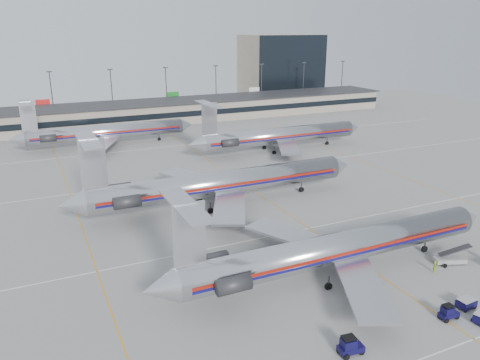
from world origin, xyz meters
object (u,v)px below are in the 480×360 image
tug_center (448,313)px  jet_foreground (332,249)px  jet_second_row (217,183)px  belt_loader (451,259)px

tug_center → jet_foreground: bearing=117.6°
jet_second_row → tug_center: 39.85m
jet_foreground → belt_loader: bearing=-13.8°
jet_foreground → tug_center: jet_foreground is taller
belt_loader → tug_center: bearing=-118.6°
tug_center → jet_second_row: bearing=106.0°
jet_second_row → jet_foreground: bearing=-82.6°
tug_center → belt_loader: size_ratio=0.44×
jet_foreground → jet_second_row: (-3.45, 26.65, 0.33)m
jet_foreground → jet_second_row: jet_second_row is taller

